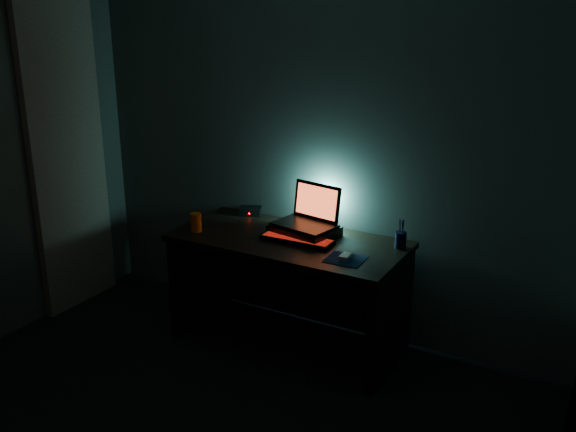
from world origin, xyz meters
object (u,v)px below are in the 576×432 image
at_px(juice_glass, 196,222).
at_px(keyboard, 297,240).
at_px(router, 250,211).
at_px(mouse, 345,257).
at_px(pen_cup, 401,240).
at_px(laptop, 309,215).

bearing_deg(juice_glass, keyboard, 12.93).
distance_m(keyboard, juice_glass, 0.69).
distance_m(keyboard, router, 0.64).
distance_m(mouse, pen_cup, 0.41).
height_order(laptop, mouse, laptop).
distance_m(laptop, keyboard, 0.21).
height_order(mouse, router, router).
bearing_deg(mouse, keyboard, 159.17).
height_order(laptop, juice_glass, laptop).
bearing_deg(laptop, pen_cup, 13.97).
bearing_deg(keyboard, pen_cup, 18.53).
xyz_separation_m(mouse, juice_glass, (-1.06, -0.03, 0.04)).
distance_m(mouse, juice_glass, 1.06).
distance_m(pen_cup, router, 1.16).
xyz_separation_m(keyboard, pen_cup, (0.60, 0.22, 0.04)).
bearing_deg(mouse, router, 151.57).
xyz_separation_m(laptop, mouse, (0.40, -0.31, -0.10)).
height_order(mouse, pen_cup, pen_cup).
bearing_deg(laptop, keyboard, -76.56).
relative_size(keyboard, juice_glass, 3.79).
bearing_deg(keyboard, laptop, 91.55).
xyz_separation_m(laptop, keyboard, (0.01, -0.18, -0.11)).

